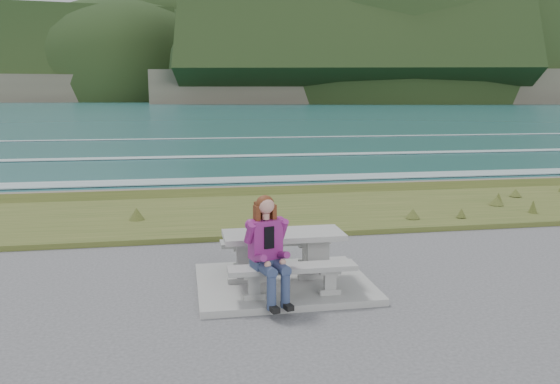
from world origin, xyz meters
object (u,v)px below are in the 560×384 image
(picnic_table, at_px, (283,243))
(seated_woman, at_px, (270,264))
(bench_seaward, at_px, (276,246))
(bench_landward, at_px, (292,273))

(picnic_table, bearing_deg, seated_woman, -111.93)
(picnic_table, relative_size, bench_seaward, 1.00)
(bench_landward, xyz_separation_m, seated_woman, (-0.34, -0.13, 0.19))
(bench_landward, bearing_deg, bench_seaward, 90.00)
(bench_seaward, relative_size, seated_woman, 1.24)
(bench_seaward, xyz_separation_m, seated_woman, (-0.34, -1.53, 0.19))
(picnic_table, xyz_separation_m, bench_seaward, (0.00, 0.70, -0.23))
(picnic_table, relative_size, seated_woman, 1.24)
(picnic_table, bearing_deg, bench_seaward, 90.00)
(bench_landward, xyz_separation_m, bench_seaward, (0.00, 1.40, 0.00))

